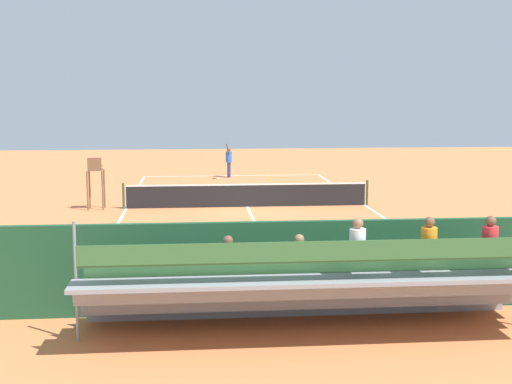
{
  "coord_description": "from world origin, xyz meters",
  "views": [
    {
      "loc": [
        2.26,
        28.64,
        4.76
      ],
      "look_at": [
        0.0,
        4.0,
        1.2
      ],
      "focal_mm": 48.89,
      "sensor_mm": 36.0,
      "label": 1
    }
  ],
  "objects_px": {
    "tennis_net": "(247,195)",
    "umpire_chair": "(95,178)",
    "tennis_ball_near": "(270,179)",
    "tennis_player": "(229,159)",
    "courtside_bench": "(379,275)",
    "equipment_bag": "(304,294)",
    "tennis_racket": "(219,179)",
    "bleacher_stand": "(310,285)"
  },
  "relations": [
    {
      "from": "courtside_bench",
      "to": "tennis_racket",
      "type": "distance_m",
      "value": 23.05
    },
    {
      "from": "umpire_chair",
      "to": "tennis_racket",
      "type": "bearing_deg",
      "value": -119.08
    },
    {
      "from": "tennis_net",
      "to": "tennis_player",
      "type": "height_order",
      "value": "tennis_player"
    },
    {
      "from": "courtside_bench",
      "to": "tennis_ball_near",
      "type": "bearing_deg",
      "value": -89.82
    },
    {
      "from": "courtside_bench",
      "to": "tennis_racket",
      "type": "height_order",
      "value": "courtside_bench"
    },
    {
      "from": "tennis_racket",
      "to": "tennis_ball_near",
      "type": "bearing_deg",
      "value": 164.71
    },
    {
      "from": "tennis_net",
      "to": "equipment_bag",
      "type": "height_order",
      "value": "tennis_net"
    },
    {
      "from": "umpire_chair",
      "to": "courtside_bench",
      "type": "height_order",
      "value": "umpire_chair"
    },
    {
      "from": "equipment_bag",
      "to": "courtside_bench",
      "type": "bearing_deg",
      "value": -175.85
    },
    {
      "from": "tennis_net",
      "to": "tennis_player",
      "type": "xyz_separation_m",
      "value": [
        0.22,
        -10.26,
        0.51
      ]
    },
    {
      "from": "tennis_net",
      "to": "tennis_racket",
      "type": "xyz_separation_m",
      "value": [
        0.83,
        -9.59,
        -0.49
      ]
    },
    {
      "from": "equipment_bag",
      "to": "tennis_racket",
      "type": "distance_m",
      "value": 23.02
    },
    {
      "from": "tennis_player",
      "to": "tennis_ball_near",
      "type": "bearing_deg",
      "value": 146.64
    },
    {
      "from": "tennis_net",
      "to": "umpire_chair",
      "type": "relative_size",
      "value": 4.81
    },
    {
      "from": "bleacher_stand",
      "to": "equipment_bag",
      "type": "height_order",
      "value": "bleacher_stand"
    },
    {
      "from": "equipment_bag",
      "to": "tennis_racket",
      "type": "height_order",
      "value": "equipment_bag"
    },
    {
      "from": "courtside_bench",
      "to": "tennis_player",
      "type": "xyz_separation_m",
      "value": [
        2.25,
        -23.54,
        0.46
      ]
    },
    {
      "from": "tennis_net",
      "to": "courtside_bench",
      "type": "xyz_separation_m",
      "value": [
        -2.02,
        13.27,
        0.06
      ]
    },
    {
      "from": "courtside_bench",
      "to": "tennis_ball_near",
      "type": "xyz_separation_m",
      "value": [
        0.07,
        -22.1,
        -0.53
      ]
    },
    {
      "from": "tennis_net",
      "to": "tennis_ball_near",
      "type": "xyz_separation_m",
      "value": [
        -1.95,
        -8.83,
        -0.47
      ]
    },
    {
      "from": "umpire_chair",
      "to": "bleacher_stand",
      "type": "bearing_deg",
      "value": 112.19
    },
    {
      "from": "tennis_net",
      "to": "equipment_bag",
      "type": "bearing_deg",
      "value": 91.08
    },
    {
      "from": "equipment_bag",
      "to": "tennis_ball_near",
      "type": "height_order",
      "value": "equipment_bag"
    },
    {
      "from": "tennis_player",
      "to": "tennis_racket",
      "type": "bearing_deg",
      "value": 48.0
    },
    {
      "from": "umpire_chair",
      "to": "tennis_ball_near",
      "type": "relative_size",
      "value": 32.42
    },
    {
      "from": "tennis_player",
      "to": "tennis_ball_near",
      "type": "distance_m",
      "value": 2.79
    },
    {
      "from": "umpire_chair",
      "to": "tennis_ball_near",
      "type": "distance_m",
      "value": 12.14
    },
    {
      "from": "courtside_bench",
      "to": "tennis_player",
      "type": "distance_m",
      "value": 23.65
    },
    {
      "from": "umpire_chair",
      "to": "equipment_bag",
      "type": "xyz_separation_m",
      "value": [
        -6.45,
        13.33,
        -1.13
      ]
    },
    {
      "from": "tennis_ball_near",
      "to": "tennis_net",
      "type": "bearing_deg",
      "value": 77.53
    },
    {
      "from": "tennis_racket",
      "to": "courtside_bench",
      "type": "bearing_deg",
      "value": 97.11
    },
    {
      "from": "courtside_bench",
      "to": "umpire_chair",
      "type": "bearing_deg",
      "value": -58.09
    },
    {
      "from": "equipment_bag",
      "to": "tennis_player",
      "type": "bearing_deg",
      "value": -88.85
    },
    {
      "from": "umpire_chair",
      "to": "tennis_racket",
      "type": "relative_size",
      "value": 3.69
    },
    {
      "from": "tennis_player",
      "to": "tennis_racket",
      "type": "height_order",
      "value": "tennis_player"
    },
    {
      "from": "equipment_bag",
      "to": "tennis_racket",
      "type": "relative_size",
      "value": 1.55
    },
    {
      "from": "tennis_player",
      "to": "tennis_ball_near",
      "type": "height_order",
      "value": "tennis_player"
    },
    {
      "from": "courtside_bench",
      "to": "tennis_net",
      "type": "bearing_deg",
      "value": -81.33
    },
    {
      "from": "tennis_player",
      "to": "bleacher_stand",
      "type": "bearing_deg",
      "value": 90.6
    },
    {
      "from": "tennis_net",
      "to": "courtside_bench",
      "type": "distance_m",
      "value": 13.43
    },
    {
      "from": "courtside_bench",
      "to": "tennis_player",
      "type": "height_order",
      "value": "tennis_player"
    },
    {
      "from": "tennis_net",
      "to": "tennis_ball_near",
      "type": "height_order",
      "value": "tennis_net"
    }
  ]
}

